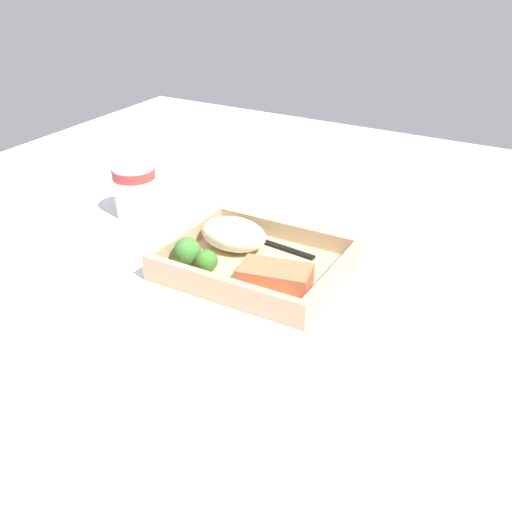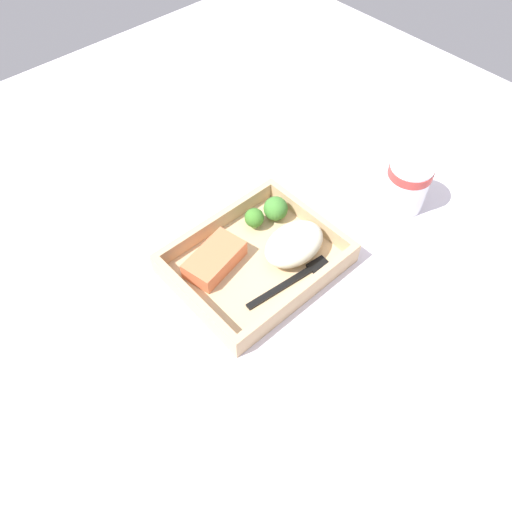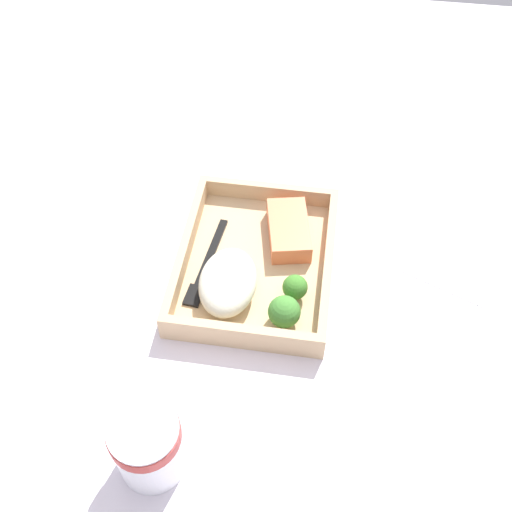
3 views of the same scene
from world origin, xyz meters
The scene contains 10 objects.
ground_plane centered at (0.00, 0.00, -1.00)cm, with size 160.00×160.00×2.00cm, color silver.
takeout_tray centered at (0.00, 0.00, 0.60)cm, with size 26.75×21.27×1.20cm, color tan.
tray_rim centered at (0.00, 0.00, 2.68)cm, with size 26.75×21.27×2.97cm.
salmon_fillet centered at (-5.44, 3.95, 2.71)cm, with size 10.18×5.63×3.02cm, color #DF7047.
mashed_potatoes centered at (5.76, -2.91, 3.71)cm, with size 11.04×7.65×5.02cm, color silver.
broccoli_floret_1 centered at (5.01, 5.97, 3.30)cm, with size 3.38×3.38×3.87cm.
broccoli_floret_2 centered at (9.15, 5.03, 3.40)cm, with size 4.25×4.25×4.39cm.
fork centered at (1.92, -6.84, 1.42)cm, with size 15.89×3.40×0.44cm.
paper_cup centered at (29.29, -7.31, 5.24)cm, with size 7.72×7.72×9.37cm.
receipt_slip centered at (-4.96, 26.54, 0.12)cm, with size 9.45×14.75×0.24cm, color white.
Camera 3 is at (51.80, 7.72, 67.44)cm, focal length 42.00 mm.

